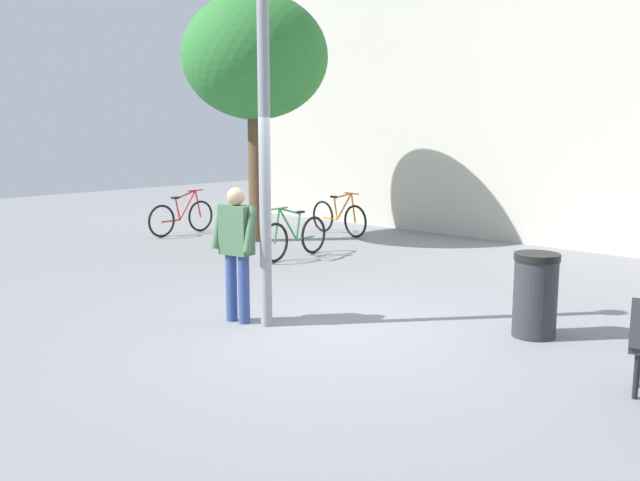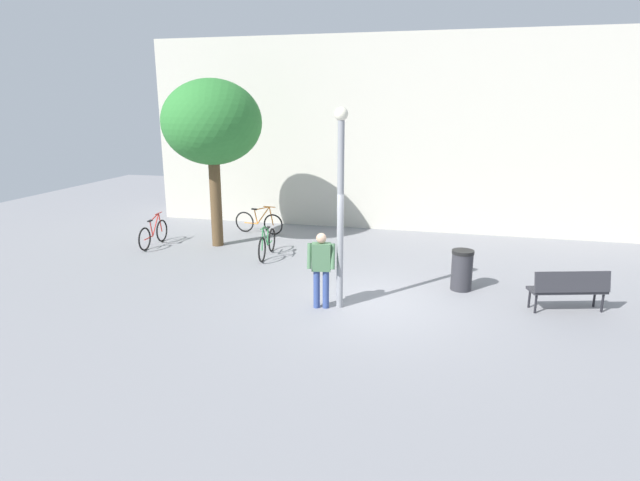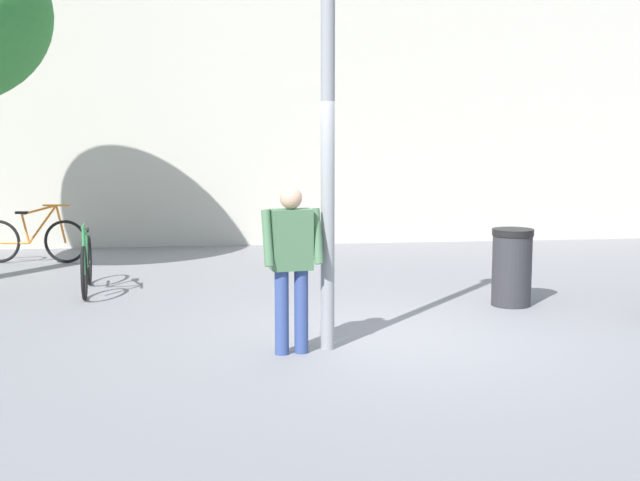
% 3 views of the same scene
% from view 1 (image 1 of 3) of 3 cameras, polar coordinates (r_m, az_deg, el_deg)
% --- Properties ---
extents(ground_plane, '(36.00, 36.00, 0.00)m').
position_cam_1_polar(ground_plane, '(8.40, 0.76, -7.24)').
color(ground_plane, gray).
extents(building_facade, '(18.38, 2.00, 6.55)m').
position_cam_1_polar(building_facade, '(15.16, 22.53, 12.00)').
color(building_facade, beige).
rests_on(building_facade, ground_plane).
extents(lamppost, '(0.28, 0.28, 4.25)m').
position_cam_1_polar(lamppost, '(8.23, -4.59, 9.73)').
color(lamppost, gray).
rests_on(lamppost, ground_plane).
extents(person_by_lamppost, '(0.62, 0.35, 1.67)m').
position_cam_1_polar(person_by_lamppost, '(8.55, -6.83, -0.37)').
color(person_by_lamppost, '#334784').
rests_on(person_by_lamppost, ground_plane).
extents(plaza_tree, '(2.96, 2.96, 5.03)m').
position_cam_1_polar(plaza_tree, '(14.63, -5.33, 14.59)').
color(plaza_tree, brown).
rests_on(plaza_tree, ground_plane).
extents(bicycle_green, '(0.20, 1.81, 0.97)m').
position_cam_1_polar(bicycle_green, '(12.76, -2.11, 0.28)').
color(bicycle_green, black).
rests_on(bicycle_green, ground_plane).
extents(bicycle_red, '(0.16, 1.81, 0.97)m').
position_cam_1_polar(bicycle_red, '(15.84, -11.22, 1.89)').
color(bicycle_red, black).
rests_on(bicycle_red, ground_plane).
extents(bicycle_orange, '(1.80, 0.29, 0.97)m').
position_cam_1_polar(bicycle_orange, '(15.48, 1.55, 1.89)').
color(bicycle_orange, black).
rests_on(bicycle_orange, ground_plane).
extents(trash_bin, '(0.52, 0.52, 0.97)m').
position_cam_1_polar(trash_bin, '(8.37, 17.18, -4.26)').
color(trash_bin, '#2D2D33').
rests_on(trash_bin, ground_plane).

